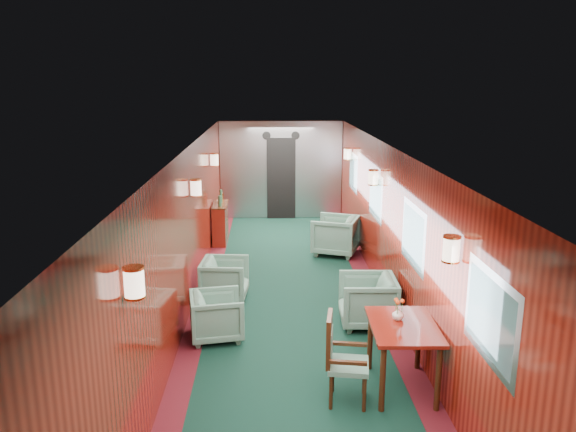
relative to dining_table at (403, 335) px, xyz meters
The scene contains 12 objects.
room 2.61m from the dining_table, 117.99° to the left, with size 12.00×12.10×2.40m.
bulkhead 8.14m from the dining_table, 98.01° to the left, with size 2.98×0.17×2.39m.
windows_right 2.54m from the dining_table, 81.48° to the left, with size 0.02×8.60×0.80m.
wall_sconces 3.14m from the dining_table, 112.77° to the left, with size 2.97×7.97×0.25m.
dining_table is the anchor object (origin of this frame).
side_chair 0.76m from the dining_table, 162.82° to the right, with size 0.50×0.52×0.98m.
credenza 6.42m from the dining_table, 112.66° to the left, with size 0.29×0.93×1.11m.
flower_vase 0.23m from the dining_table, 105.48° to the left, with size 0.13×0.13×0.14m, color beige.
armchair_left_near 2.56m from the dining_table, 148.06° to the left, with size 0.67×0.69×0.62m, color #214E42.
armchair_left_far 3.49m from the dining_table, 128.24° to the left, with size 0.69×0.71×0.65m, color #214E42.
armchair_right_near 1.71m from the dining_table, 92.87° to the left, with size 0.76×0.78×0.71m, color #214E42.
armchair_right_far 5.00m from the dining_table, 91.65° to the left, with size 0.81×0.84×0.76m, color #214E42.
Camera 1 is at (-0.34, -7.73, 3.36)m, focal length 35.00 mm.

